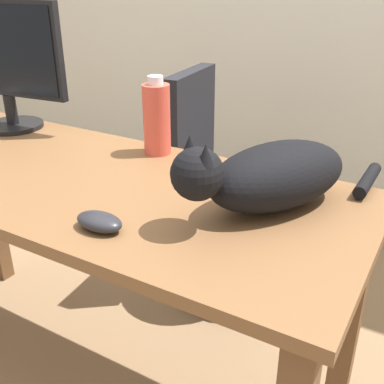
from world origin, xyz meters
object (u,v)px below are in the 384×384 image
(monitor, at_px, (2,61))
(computer_mouse, at_px, (99,222))
(office_chair, at_px, (221,204))
(water_bottle, at_px, (157,118))
(cat, at_px, (270,175))

(monitor, bearing_deg, computer_mouse, -28.77)
(office_chair, bearing_deg, monitor, -139.71)
(office_chair, height_order, water_bottle, water_bottle)
(water_bottle, bearing_deg, office_chair, 90.00)
(cat, height_order, water_bottle, water_bottle)
(monitor, xyz_separation_m, cat, (0.99, -0.13, -0.15))
(office_chair, xyz_separation_m, cat, (0.42, -0.61, 0.44))
(water_bottle, bearing_deg, monitor, -175.39)
(monitor, bearing_deg, water_bottle, 4.61)
(cat, relative_size, computer_mouse, 4.90)
(monitor, height_order, water_bottle, monitor)
(computer_mouse, xyz_separation_m, water_bottle, (-0.15, 0.44, 0.09))
(office_chair, height_order, cat, cat)
(monitor, xyz_separation_m, water_bottle, (0.57, 0.05, -0.12))
(cat, xyz_separation_m, computer_mouse, (-0.27, -0.27, -0.06))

